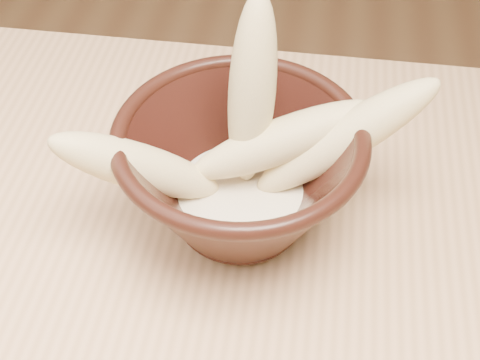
% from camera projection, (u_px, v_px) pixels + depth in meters
% --- Properties ---
extents(bowl, '(0.21, 0.21, 0.11)m').
position_uv_depth(bowl, '(240.00, 172.00, 0.56)').
color(bowl, black).
rests_on(bowl, table).
extents(milk_puddle, '(0.12, 0.12, 0.02)m').
position_uv_depth(milk_puddle, '(240.00, 194.00, 0.58)').
color(milk_puddle, beige).
rests_on(milk_puddle, bowl).
extents(banana_upright, '(0.05, 0.08, 0.18)m').
position_uv_depth(banana_upright, '(252.00, 93.00, 0.54)').
color(banana_upright, '#D4BD7D').
rests_on(banana_upright, bowl).
extents(banana_left, '(0.15, 0.09, 0.12)m').
position_uv_depth(banana_left, '(139.00, 167.00, 0.54)').
color(banana_left, '#D4BD7D').
rests_on(banana_left, bowl).
extents(banana_right, '(0.17, 0.09, 0.13)m').
position_uv_depth(banana_right, '(344.00, 138.00, 0.55)').
color(banana_right, '#D4BD7D').
rests_on(banana_right, bowl).
extents(banana_across, '(0.17, 0.09, 0.09)m').
position_uv_depth(banana_across, '(284.00, 140.00, 0.55)').
color(banana_across, '#D4BD7D').
rests_on(banana_across, bowl).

